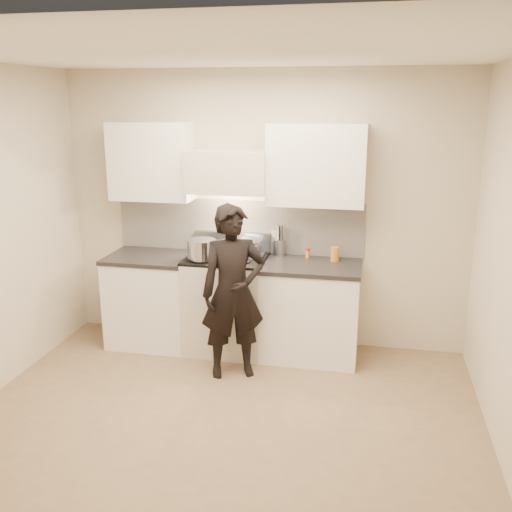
% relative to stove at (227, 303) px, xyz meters
% --- Properties ---
extents(ground_plane, '(4.00, 4.00, 0.00)m').
position_rel_stove_xyz_m(ground_plane, '(0.30, -1.42, -0.47)').
color(ground_plane, '#896D51').
extents(room_shell, '(4.04, 3.54, 2.70)m').
position_rel_stove_xyz_m(room_shell, '(0.24, -1.05, 1.12)').
color(room_shell, beige).
rests_on(room_shell, ground).
extents(stove, '(0.76, 0.65, 0.96)m').
position_rel_stove_xyz_m(stove, '(0.00, 0.00, 0.00)').
color(stove, beige).
rests_on(stove, ground).
extents(counter_right, '(0.92, 0.67, 0.92)m').
position_rel_stove_xyz_m(counter_right, '(0.83, 0.00, -0.01)').
color(counter_right, white).
rests_on(counter_right, ground).
extents(counter_left, '(0.82, 0.67, 0.92)m').
position_rel_stove_xyz_m(counter_left, '(-0.78, 0.00, -0.01)').
color(counter_left, white).
rests_on(counter_left, ground).
extents(wok, '(0.32, 0.39, 0.25)m').
position_rel_stove_xyz_m(wok, '(0.17, 0.14, 0.57)').
color(wok, silver).
rests_on(wok, stove).
extents(stock_pot, '(0.38, 0.29, 0.18)m').
position_rel_stove_xyz_m(stock_pot, '(-0.20, -0.14, 0.57)').
color(stock_pot, silver).
rests_on(stock_pot, stove).
extents(utensil_crock, '(0.11, 0.11, 0.30)m').
position_rel_stove_xyz_m(utensil_crock, '(0.48, 0.25, 0.54)').
color(utensil_crock, '#8C8F9F').
rests_on(utensil_crock, counter_right).
extents(spice_jar, '(0.04, 0.04, 0.10)m').
position_rel_stove_xyz_m(spice_jar, '(0.76, 0.22, 0.49)').
color(spice_jar, orange).
rests_on(spice_jar, counter_right).
extents(oil_glass, '(0.08, 0.08, 0.14)m').
position_rel_stove_xyz_m(oil_glass, '(1.03, 0.15, 0.51)').
color(oil_glass, '#C67523').
rests_on(oil_glass, counter_right).
extents(person, '(0.67, 0.56, 1.56)m').
position_rel_stove_xyz_m(person, '(0.20, -0.53, 0.30)').
color(person, black).
rests_on(person, ground).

